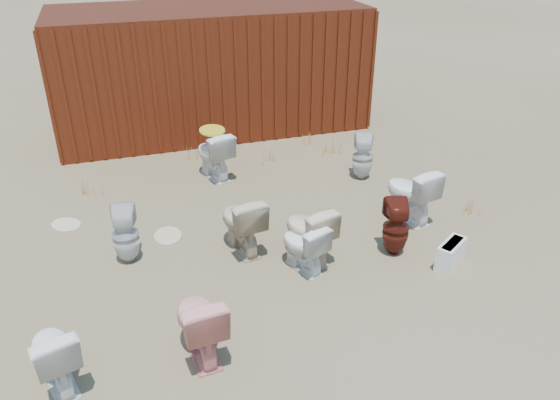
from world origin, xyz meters
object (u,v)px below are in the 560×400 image
object	(u,v)px
toilet_front_pink	(199,323)
toilet_back_beige_right	(308,232)
toilet_back_yellowlid	(214,154)
toilet_front_e	(410,193)
toilet_back_beige_left	(242,222)
toilet_front_c	(303,246)
toilet_back_a	(125,235)
toilet_front_a	(53,355)
toilet_front_maroon	(396,228)
toilet_back_e	(363,157)
shipping_container	(211,69)
loose_tank	(451,254)

from	to	relation	value
toilet_front_pink	toilet_back_beige_right	bearing A→B (deg)	-146.90
toilet_back_yellowlid	toilet_front_e	bearing A→B (deg)	120.38
toilet_back_beige_left	toilet_front_c	bearing A→B (deg)	123.98
toilet_front_pink	toilet_back_a	distance (m)	2.05
toilet_back_beige_right	toilet_front_a	bearing A→B (deg)	8.69
toilet_back_beige_left	toilet_front_maroon	bearing A→B (deg)	150.99
toilet_front_a	toilet_back_beige_left	xyz separation A→B (m)	(2.27, 1.76, 0.04)
toilet_back_beige_left	toilet_back_e	xyz separation A→B (m)	(2.47, 1.52, -0.03)
toilet_front_e	toilet_back_beige_left	world-z (taller)	toilet_front_e
toilet_front_maroon	toilet_back_beige_right	xyz separation A→B (m)	(-1.13, 0.24, 0.02)
toilet_front_c	toilet_back_yellowlid	xyz separation A→B (m)	(-0.52, 2.99, 0.07)
toilet_front_c	toilet_back_beige_left	size ratio (longest dim) A/B	0.82
toilet_back_yellowlid	toilet_front_a	bearing A→B (deg)	43.32
shipping_container	toilet_back_beige_left	xyz separation A→B (m)	(-0.60, -4.80, -0.79)
toilet_back_yellowlid	toilet_front_maroon	bearing A→B (deg)	104.25
toilet_back_e	toilet_front_pink	bearing A→B (deg)	69.40
toilet_back_a	toilet_front_a	bearing A→B (deg)	72.80
toilet_front_pink	toilet_back_a	bearing A→B (deg)	-78.46
toilet_front_a	toilet_back_beige_left	bearing A→B (deg)	-158.62
toilet_back_a	loose_tank	world-z (taller)	toilet_back_a
toilet_back_a	loose_tank	distance (m)	4.16
toilet_front_a	toilet_back_a	bearing A→B (deg)	-128.38
toilet_front_pink	toilet_back_e	distance (m)	4.70
toilet_back_a	toilet_back_beige_right	distance (m)	2.34
toilet_front_c	loose_tank	world-z (taller)	toilet_front_c
toilet_back_e	toilet_front_c	bearing A→B (deg)	74.83
toilet_front_c	toilet_back_beige_left	xyz separation A→B (m)	(-0.62, 0.67, 0.07)
toilet_front_c	toilet_front_e	size ratio (longest dim) A/B	0.80
shipping_container	toilet_front_e	world-z (taller)	shipping_container
toilet_back_beige_right	loose_tank	world-z (taller)	toilet_back_beige_right
shipping_container	toilet_back_e	world-z (taller)	shipping_container
toilet_front_e	toilet_front_a	bearing A→B (deg)	7.37
toilet_front_c	shipping_container	bearing A→B (deg)	-110.39
toilet_back_a	toilet_front_maroon	bearing A→B (deg)	170.02
toilet_front_e	toilet_back_beige_right	distance (m)	1.83
toilet_front_maroon	toilet_back_yellowlid	bearing A→B (deg)	-43.83
toilet_back_beige_left	toilet_back_beige_right	size ratio (longest dim) A/B	1.03
toilet_front_c	toilet_front_a	bearing A→B (deg)	-0.13
toilet_front_c	toilet_back_beige_right	size ratio (longest dim) A/B	0.85
toilet_back_a	toilet_back_e	world-z (taller)	same
toilet_front_e	toilet_front_pink	bearing A→B (deg)	14.82
toilet_back_beige_left	toilet_front_a	bearing A→B (deg)	28.97
toilet_front_pink	toilet_back_beige_right	size ratio (longest dim) A/B	1.01
toilet_front_a	toilet_front_c	distance (m)	3.09
toilet_front_pink	toilet_front_maroon	distance (m)	2.98
shipping_container	toilet_back_beige_left	bearing A→B (deg)	-97.08
toilet_back_a	toilet_back_e	size ratio (longest dim) A/B	1.00
toilet_front_maroon	toilet_back_yellowlid	size ratio (longest dim) A/B	0.93
shipping_container	toilet_back_beige_right	distance (m)	5.32
toilet_back_a	toilet_back_beige_left	distance (m)	1.49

